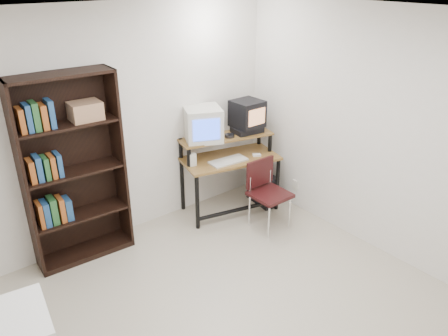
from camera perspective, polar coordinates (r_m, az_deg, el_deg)
floor at (r=4.14m, az=1.44°, el=-19.60°), size 4.00×4.00×0.01m
ceiling at (r=2.98m, az=1.99°, el=19.14°), size 4.00×4.00×0.01m
back_wall at (r=4.93m, az=-13.56°, el=5.23°), size 4.00×0.01×2.60m
right_wall at (r=4.80m, az=20.29°, el=3.81°), size 0.01×4.00×2.60m
computer_desk at (r=5.47m, az=0.69°, el=1.01°), size 1.29×0.86×0.98m
crt_monitor at (r=5.29m, az=-2.80°, el=5.76°), size 0.56×0.56×0.41m
vcr at (r=5.57m, az=3.02°, el=4.97°), size 0.39×0.30×0.08m
crt_tv at (r=5.53m, az=3.07°, el=7.10°), size 0.36×0.36×0.33m
cd_spindle at (r=5.39m, az=0.74°, el=4.18°), size 0.13×0.13×0.05m
keyboard at (r=5.31m, az=0.57°, el=0.85°), size 0.49×0.25×0.03m
mousepad at (r=5.49m, az=4.50°, el=1.43°), size 0.23×0.19×0.01m
mouse at (r=5.49m, az=4.29°, el=1.66°), size 0.12×0.10×0.03m
desk_speaker at (r=5.20m, az=-4.16°, el=1.06°), size 0.10×0.09×0.17m
pc_tower at (r=5.85m, az=5.04°, el=-2.64°), size 0.25×0.47×0.42m
school_chair at (r=5.20m, az=5.54°, el=-2.53°), size 0.42×0.42×0.84m
bookshelf at (r=4.70m, az=-19.23°, el=-0.14°), size 1.02×0.38×2.01m
wall_outlet at (r=5.80m, az=9.26°, el=-2.14°), size 0.02×0.08×0.12m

